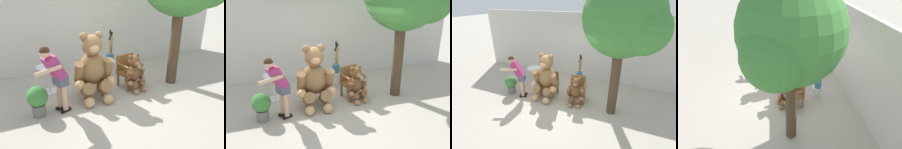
% 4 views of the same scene
% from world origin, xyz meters
% --- Properties ---
extents(ground_plane, '(60.00, 60.00, 0.00)m').
position_xyz_m(ground_plane, '(0.00, 0.00, 0.00)').
color(ground_plane, '#B2A899').
extents(back_wall, '(10.00, 0.16, 2.80)m').
position_xyz_m(back_wall, '(0.00, 2.40, 1.40)').
color(back_wall, beige).
rests_on(back_wall, ground).
extents(wooden_chair_left, '(0.59, 0.55, 0.86)m').
position_xyz_m(wooden_chair_left, '(-0.54, 0.44, 0.46)').
color(wooden_chair_left, brown).
rests_on(wooden_chair_left, ground).
extents(wooden_chair_right, '(0.66, 0.63, 0.86)m').
position_xyz_m(wooden_chair_right, '(0.53, 0.43, 0.46)').
color(wooden_chair_right, brown).
rests_on(wooden_chair_right, ground).
extents(teddy_bear_large, '(0.97, 0.94, 1.63)m').
position_xyz_m(teddy_bear_large, '(-0.55, 0.17, 0.80)').
color(teddy_bear_large, olive).
rests_on(teddy_bear_large, ground).
extents(teddy_bear_small, '(0.61, 0.61, 0.98)m').
position_xyz_m(teddy_bear_small, '(0.56, 0.14, 0.48)').
color(teddy_bear_small, brown).
rests_on(teddy_bear_small, ground).
extents(person_visitor, '(0.70, 0.68, 1.53)m').
position_xyz_m(person_visitor, '(-1.48, -0.16, 0.91)').
color(person_visitor, black).
rests_on(person_visitor, ground).
extents(white_stool, '(0.34, 0.34, 0.46)m').
position_xyz_m(white_stool, '(0.32, 1.20, 0.36)').
color(white_stool, white).
rests_on(white_stool, ground).
extents(brush_bucket, '(0.22, 0.22, 0.96)m').
position_xyz_m(brush_bucket, '(0.33, 1.20, 0.68)').
color(brush_bucket, teal).
rests_on(brush_bucket, white_stool).
extents(round_side_table, '(0.56, 0.56, 0.72)m').
position_xyz_m(round_side_table, '(-1.51, 0.90, 0.45)').
color(round_side_table, silver).
rests_on(round_side_table, ground).
extents(potted_plant, '(0.44, 0.44, 0.68)m').
position_xyz_m(potted_plant, '(-1.89, -0.13, 0.40)').
color(potted_plant, slate).
rests_on(potted_plant, ground).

